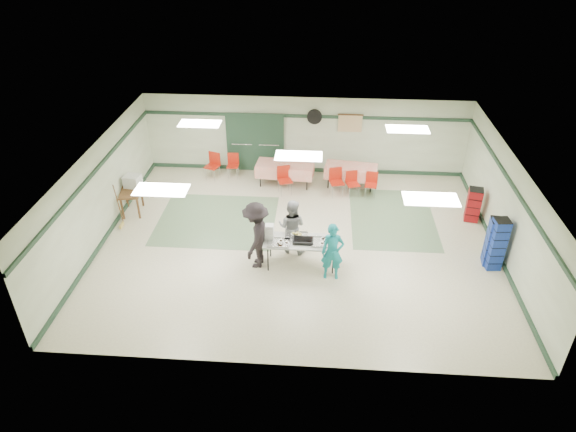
# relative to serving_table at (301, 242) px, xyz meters

# --- Properties ---
(floor) EXTENTS (11.00, 11.00, 0.00)m
(floor) POSITION_rel_serving_table_xyz_m (-0.14, 1.03, -0.72)
(floor) COLOR beige
(floor) RESTS_ON ground
(ceiling) EXTENTS (11.00, 11.00, 0.00)m
(ceiling) POSITION_rel_serving_table_xyz_m (-0.14, 1.03, 1.98)
(ceiling) COLOR silver
(ceiling) RESTS_ON wall_back
(wall_back) EXTENTS (11.00, 0.00, 11.00)m
(wall_back) POSITION_rel_serving_table_xyz_m (-0.14, 5.53, 0.63)
(wall_back) COLOR beige
(wall_back) RESTS_ON floor
(wall_front) EXTENTS (11.00, 0.00, 11.00)m
(wall_front) POSITION_rel_serving_table_xyz_m (-0.14, -3.47, 0.63)
(wall_front) COLOR beige
(wall_front) RESTS_ON floor
(wall_left) EXTENTS (0.00, 9.00, 9.00)m
(wall_left) POSITION_rel_serving_table_xyz_m (-5.64, 1.03, 0.63)
(wall_left) COLOR beige
(wall_left) RESTS_ON floor
(wall_right) EXTENTS (0.00, 9.00, 9.00)m
(wall_right) POSITION_rel_serving_table_xyz_m (5.36, 1.03, 0.63)
(wall_right) COLOR beige
(wall_right) RESTS_ON floor
(trim_back) EXTENTS (11.00, 0.06, 0.10)m
(trim_back) POSITION_rel_serving_table_xyz_m (-0.14, 5.50, 1.33)
(trim_back) COLOR #203B2A
(trim_back) RESTS_ON wall_back
(baseboard_back) EXTENTS (11.00, 0.06, 0.12)m
(baseboard_back) POSITION_rel_serving_table_xyz_m (-0.14, 5.50, -0.66)
(baseboard_back) COLOR #203B2A
(baseboard_back) RESTS_ON floor
(trim_left) EXTENTS (0.06, 9.00, 0.10)m
(trim_left) POSITION_rel_serving_table_xyz_m (-5.61, 1.03, 1.33)
(trim_left) COLOR #203B2A
(trim_left) RESTS_ON wall_back
(baseboard_left) EXTENTS (0.06, 9.00, 0.12)m
(baseboard_left) POSITION_rel_serving_table_xyz_m (-5.61, 1.03, -0.66)
(baseboard_left) COLOR #203B2A
(baseboard_left) RESTS_ON floor
(trim_right) EXTENTS (0.06, 9.00, 0.10)m
(trim_right) POSITION_rel_serving_table_xyz_m (5.33, 1.03, 1.33)
(trim_right) COLOR #203B2A
(trim_right) RESTS_ON wall_back
(baseboard_right) EXTENTS (0.06, 9.00, 0.12)m
(baseboard_right) POSITION_rel_serving_table_xyz_m (5.33, 1.03, -0.66)
(baseboard_right) COLOR #203B2A
(baseboard_right) RESTS_ON floor
(green_patch_a) EXTENTS (3.50, 3.00, 0.01)m
(green_patch_a) POSITION_rel_serving_table_xyz_m (-2.64, 2.03, -0.71)
(green_patch_a) COLOR gray
(green_patch_a) RESTS_ON floor
(green_patch_b) EXTENTS (2.50, 3.50, 0.01)m
(green_patch_b) POSITION_rel_serving_table_xyz_m (2.66, 2.53, -0.71)
(green_patch_b) COLOR gray
(green_patch_b) RESTS_ON floor
(double_door_left) EXTENTS (0.90, 0.06, 2.10)m
(double_door_left) POSITION_rel_serving_table_xyz_m (-2.34, 5.47, 0.33)
(double_door_left) COLOR gray
(double_door_left) RESTS_ON floor
(double_door_right) EXTENTS (0.90, 0.06, 2.10)m
(double_door_right) POSITION_rel_serving_table_xyz_m (-1.39, 5.47, 0.33)
(double_door_right) COLOR gray
(double_door_right) RESTS_ON floor
(door_frame) EXTENTS (2.00, 0.03, 2.15)m
(door_frame) POSITION_rel_serving_table_xyz_m (-1.87, 5.45, 0.33)
(door_frame) COLOR #203B2A
(door_frame) RESTS_ON floor
(wall_fan) EXTENTS (0.50, 0.10, 0.50)m
(wall_fan) POSITION_rel_serving_table_xyz_m (0.16, 5.47, 1.33)
(wall_fan) COLOR black
(wall_fan) RESTS_ON wall_back
(scroll_banner) EXTENTS (0.80, 0.02, 0.60)m
(scroll_banner) POSITION_rel_serving_table_xyz_m (1.36, 5.47, 1.13)
(scroll_banner) COLOR #CCB580
(scroll_banner) RESTS_ON wall_back
(serving_table) EXTENTS (1.94, 0.79, 0.76)m
(serving_table) POSITION_rel_serving_table_xyz_m (0.00, 0.00, 0.00)
(serving_table) COLOR #B2B2AD
(serving_table) RESTS_ON floor
(sheet_tray_right) EXTENTS (0.63, 0.48, 0.02)m
(sheet_tray_right) POSITION_rel_serving_table_xyz_m (0.58, -0.04, 0.05)
(sheet_tray_right) COLOR silver
(sheet_tray_right) RESTS_ON serving_table
(sheet_tray_mid) EXTENTS (0.59, 0.44, 0.02)m
(sheet_tray_mid) POSITION_rel_serving_table_xyz_m (-0.14, 0.17, 0.05)
(sheet_tray_mid) COLOR silver
(sheet_tray_mid) RESTS_ON serving_table
(sheet_tray_left) EXTENTS (0.57, 0.43, 0.02)m
(sheet_tray_left) POSITION_rel_serving_table_xyz_m (-0.57, -0.14, 0.05)
(sheet_tray_left) COLOR silver
(sheet_tray_left) RESTS_ON serving_table
(baking_pan) EXTENTS (0.53, 0.33, 0.08)m
(baking_pan) POSITION_rel_serving_table_xyz_m (0.05, -0.04, 0.08)
(baking_pan) COLOR black
(baking_pan) RESTS_ON serving_table
(foam_box_stack) EXTENTS (0.22, 0.20, 0.40)m
(foam_box_stack) POSITION_rel_serving_table_xyz_m (-0.83, 0.06, 0.24)
(foam_box_stack) COLOR white
(foam_box_stack) RESTS_ON serving_table
(volunteer_teal) EXTENTS (0.58, 0.39, 1.56)m
(volunteer_teal) POSITION_rel_serving_table_xyz_m (0.80, -0.46, 0.06)
(volunteer_teal) COLOR #137E89
(volunteer_teal) RESTS_ON floor
(volunteer_grey) EXTENTS (0.88, 0.75, 1.58)m
(volunteer_grey) POSITION_rel_serving_table_xyz_m (-0.29, 0.62, 0.07)
(volunteer_grey) COLOR gray
(volunteer_grey) RESTS_ON floor
(volunteer_dark) EXTENTS (0.84, 1.28, 1.85)m
(volunteer_dark) POSITION_rel_serving_table_xyz_m (-1.15, -0.07, 0.21)
(volunteer_dark) COLOR black
(volunteer_dark) RESTS_ON floor
(dining_table_a) EXTENTS (1.78, 0.98, 0.77)m
(dining_table_a) POSITION_rel_serving_table_xyz_m (1.44, 4.47, -0.15)
(dining_table_a) COLOR red
(dining_table_a) RESTS_ON floor
(dining_table_b) EXTENTS (1.95, 0.99, 0.77)m
(dining_table_b) POSITION_rel_serving_table_xyz_m (-0.76, 4.47, -0.15)
(dining_table_b) COLOR red
(dining_table_b) RESTS_ON floor
(chair_a) EXTENTS (0.48, 0.48, 0.83)m
(chair_a) POSITION_rel_serving_table_xyz_m (1.46, 3.90, -0.21)
(chair_a) COLOR red
(chair_a) RESTS_ON floor
(chair_b) EXTENTS (0.52, 0.52, 0.92)m
(chair_b) POSITION_rel_serving_table_xyz_m (0.94, 3.91, -0.16)
(chair_b) COLOR red
(chair_b) RESTS_ON floor
(chair_c) EXTENTS (0.43, 0.43, 0.81)m
(chair_c) POSITION_rel_serving_table_xyz_m (2.08, 3.90, -0.22)
(chair_c) COLOR red
(chair_c) RESTS_ON floor
(chair_d) EXTENTS (0.54, 0.54, 0.92)m
(chair_d) POSITION_rel_serving_table_xyz_m (-0.74, 3.90, -0.15)
(chair_d) COLOR red
(chair_d) RESTS_ON floor
(chair_loose_a) EXTENTS (0.39, 0.39, 0.83)m
(chair_loose_a) POSITION_rel_serving_table_xyz_m (-2.60, 4.95, -0.21)
(chair_loose_a) COLOR red
(chair_loose_a) RESTS_ON floor
(chair_loose_b) EXTENTS (0.56, 0.56, 0.93)m
(chair_loose_b) POSITION_rel_serving_table_xyz_m (-3.24, 4.75, -0.15)
(chair_loose_b) COLOR red
(chair_loose_b) RESTS_ON floor
(crate_stack_blue_a) EXTENTS (0.47, 0.47, 1.36)m
(crate_stack_blue_a) POSITION_rel_serving_table_xyz_m (5.01, 0.41, -0.04)
(crate_stack_blue_a) COLOR #1A369D
(crate_stack_blue_a) RESTS_ON floor
(crate_stack_red) EXTENTS (0.47, 0.47, 1.04)m
(crate_stack_red) POSITION_rel_serving_table_xyz_m (5.01, 2.60, -0.20)
(crate_stack_red) COLOR #A11014
(crate_stack_red) RESTS_ON floor
(crate_stack_blue_b) EXTENTS (0.41, 0.41, 1.47)m
(crate_stack_blue_b) POSITION_rel_serving_table_xyz_m (5.01, 0.24, 0.02)
(crate_stack_blue_b) COLOR #1A369D
(crate_stack_blue_b) RESTS_ON floor
(printer_table) EXTENTS (0.74, 1.00, 0.74)m
(printer_table) POSITION_rel_serving_table_xyz_m (-5.29, 2.30, -0.07)
(printer_table) COLOR brown
(printer_table) RESTS_ON floor
(office_printer) EXTENTS (0.52, 0.47, 0.37)m
(office_printer) POSITION_rel_serving_table_xyz_m (-5.29, 2.61, 0.21)
(office_printer) COLOR beige
(office_printer) RESTS_ON printer_table
(broom) EXTENTS (0.04, 0.23, 1.41)m
(broom) POSITION_rel_serving_table_xyz_m (-5.37, 1.50, 0.02)
(broom) COLOR brown
(broom) RESTS_ON floor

